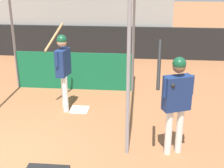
% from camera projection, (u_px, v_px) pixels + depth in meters
% --- Properties ---
extents(outfield_wall, '(24.00, 0.12, 1.23)m').
position_uv_depth(outfield_wall, '(74.00, 42.00, 12.22)').
color(outfield_wall, black).
rests_on(outfield_wall, ground).
extents(bleacher_section, '(7.60, 2.40, 2.51)m').
position_uv_depth(bleacher_section, '(79.00, 20.00, 13.17)').
color(bleacher_section, '#9E9E99').
rests_on(bleacher_section, ground).
extents(batting_cage, '(3.45, 3.31, 2.97)m').
position_uv_depth(batting_cage, '(67.00, 53.00, 8.10)').
color(batting_cage, gray).
rests_on(batting_cage, ground).
extents(home_plate, '(0.44, 0.44, 0.02)m').
position_uv_depth(home_plate, '(79.00, 110.00, 7.79)').
color(home_plate, white).
rests_on(home_plate, ground).
extents(player_batter, '(0.59, 0.97, 2.06)m').
position_uv_depth(player_batter, '(63.00, 65.00, 7.43)').
color(player_batter, white).
rests_on(player_batter, ground).
extents(player_waiting, '(0.70, 0.61, 2.18)m').
position_uv_depth(player_waiting, '(176.00, 96.00, 5.59)').
color(player_waiting, white).
rests_on(player_waiting, ground).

